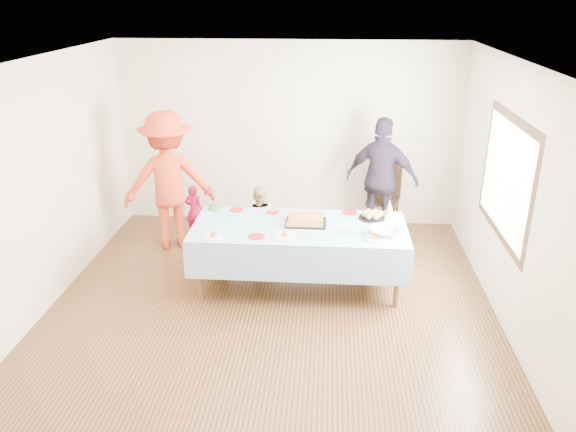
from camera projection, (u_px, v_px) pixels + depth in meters
name	position (u px, v px, depth m)	size (l,w,h in m)	color
ground	(272.00, 302.00, 6.46)	(5.00, 5.00, 0.00)	#412612
room_walls	(275.00, 154.00, 5.79)	(5.04, 5.04, 2.72)	beige
party_table	(299.00, 230.00, 6.57)	(2.50, 1.10, 0.78)	#54301C
birthday_cake	(306.00, 220.00, 6.61)	(0.48, 0.37, 0.09)	black
rolls_tray	(372.00, 215.00, 6.74)	(0.32, 0.32, 0.10)	black
punch_bowl	(385.00, 231.00, 6.29)	(0.34, 0.34, 0.08)	silver
party_hat	(389.00, 207.00, 6.84)	(0.11, 0.11, 0.19)	white
fork_pile	(350.00, 229.00, 6.37)	(0.24, 0.18, 0.07)	white
plate_red_far_a	(237.00, 210.00, 7.00)	(0.17, 0.17, 0.01)	#B3150D
plate_red_far_b	(273.00, 212.00, 6.94)	(0.16, 0.16, 0.01)	#B3150D
plate_red_far_c	(305.00, 214.00, 6.86)	(0.16, 0.16, 0.01)	#B3150D
plate_red_far_d	(350.00, 212.00, 6.93)	(0.18, 0.18, 0.01)	#B3150D
plate_red_near	(256.00, 236.00, 6.25)	(0.19, 0.19, 0.01)	#B3150D
plate_white_left	(213.00, 237.00, 6.25)	(0.20, 0.20, 0.01)	white
plate_white_mid	(284.00, 236.00, 6.26)	(0.24, 0.24, 0.01)	white
plate_white_right	(376.00, 239.00, 6.20)	(0.24, 0.24, 0.01)	white
dining_chair	(384.00, 192.00, 8.25)	(0.54, 0.54, 1.02)	black
toddler_left	(194.00, 211.00, 8.04)	(0.29, 0.19, 0.78)	#C6184A
toddler_mid	(216.00, 235.00, 7.18)	(0.41, 0.27, 0.84)	#3C7527
toddler_right	(259.00, 220.00, 7.51)	(0.47, 0.36, 0.96)	tan
adult_left	(168.00, 181.00, 7.56)	(1.22, 0.70, 1.89)	red
adult_right	(382.00, 179.00, 7.84)	(1.03, 0.43, 1.75)	#2E2736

